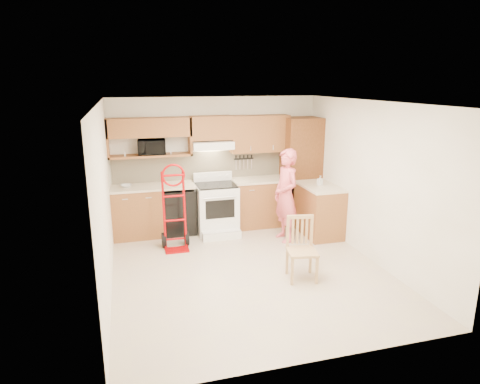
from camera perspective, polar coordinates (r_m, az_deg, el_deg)
name	(u,v)px	position (r m, az deg, el deg)	size (l,w,h in m)	color
floor	(249,270)	(6.52, 1.19, -10.58)	(4.00, 4.50, 0.02)	#C0B094
ceiling	(250,102)	(5.89, 1.33, 12.14)	(4.00, 4.50, 0.02)	white
wall_back	(216,162)	(8.22, -3.29, 4.05)	(4.00, 0.02, 2.50)	white
wall_front	(318,249)	(4.08, 10.50, -7.58)	(4.00, 0.02, 2.50)	white
wall_left	(104,201)	(5.85, -17.97, -1.14)	(0.02, 4.50, 2.50)	white
wall_right	(372,182)	(6.92, 17.42, 1.32)	(0.02, 4.50, 2.50)	white
backsplash	(216,165)	(8.20, -3.24, 3.68)	(3.92, 0.03, 0.55)	beige
lower_cab_left	(137,212)	(7.94, -13.72, -2.71)	(0.90, 0.60, 0.90)	#955527
dishwasher	(178,211)	(7.99, -8.34, -2.50)	(0.60, 0.60, 0.85)	black
lower_cab_right	(261,203)	(8.33, 2.84, -1.46)	(1.14, 0.60, 0.90)	#955527
countertop_left	(153,187)	(7.82, -11.74, 0.73)	(1.50, 0.63, 0.04)	beige
countertop_right	(261,180)	(8.21, 2.88, 1.69)	(1.14, 0.63, 0.04)	beige
cab_return_right	(319,211)	(7.94, 10.64, -2.53)	(0.60, 1.00, 0.90)	#955527
countertop_return	(320,186)	(7.81, 10.81, 0.76)	(0.63, 1.00, 0.04)	beige
pantry_tall	(300,171)	(8.47, 8.18, 2.87)	(0.70, 0.60, 2.10)	brown
upper_cab_left	(149,127)	(7.77, -12.23, 8.56)	(1.50, 0.33, 0.34)	#955527
upper_shelf_mw	(151,156)	(7.84, -12.02, 4.86)	(1.50, 0.33, 0.04)	#955527
upper_cab_center	(211,128)	(7.92, -3.94, 8.68)	(0.76, 0.33, 0.44)	#955527
upper_cab_right	(260,134)	(8.18, 2.66, 7.91)	(1.14, 0.33, 0.70)	#955527
range_hood	(212,145)	(7.90, -3.81, 6.40)	(0.76, 0.46, 0.14)	white
knife_strip	(244,162)	(8.30, 0.52, 4.11)	(0.40, 0.05, 0.29)	black
microwave	(152,147)	(7.82, -11.88, 6.00)	(0.49, 0.33, 0.27)	black
range	(217,205)	(7.85, -3.13, -1.74)	(0.74, 0.98, 1.10)	white
person	(286,195)	(7.46, 6.23, -0.47)	(0.60, 0.40, 1.66)	#DF5963
hand_truck	(175,211)	(7.14, -8.82, -2.62)	(0.52, 0.48, 1.33)	#A90508
dining_chair	(302,249)	(6.13, 8.42, -7.70)	(0.41, 0.45, 0.91)	tan
soap_bottle	(320,180)	(7.80, 10.80, 1.56)	(0.08, 0.08, 0.18)	white
bowl	(126,186)	(7.80, -15.15, 0.81)	(0.19, 0.19, 0.05)	white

